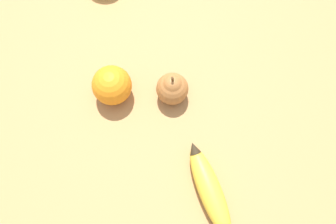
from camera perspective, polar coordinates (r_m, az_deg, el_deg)
name	(u,v)px	position (r m, az deg, el deg)	size (l,w,h in m)	color
ground_plane	(171,108)	(0.69, 0.54, 0.72)	(3.00, 3.00, 0.00)	#A87A47
banana	(209,189)	(0.63, 7.24, -13.21)	(0.17, 0.14, 0.04)	gold
orange	(112,85)	(0.67, -9.74, 4.60)	(0.08, 0.08, 0.08)	orange
pear	(172,88)	(0.67, 0.75, 4.18)	(0.07, 0.07, 0.08)	#A36633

